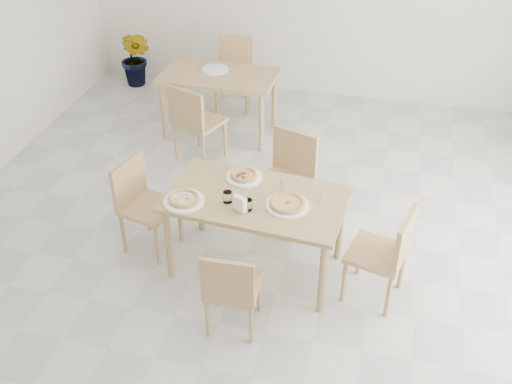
% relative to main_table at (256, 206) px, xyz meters
% --- Properties ---
extents(main_table, '(1.52, 0.94, 0.75)m').
position_rel_main_table_xyz_m(main_table, '(0.00, 0.00, 0.00)').
color(main_table, '#A38953').
rests_on(main_table, ground).
extents(chair_south, '(0.41, 0.41, 0.80)m').
position_rel_main_table_xyz_m(chair_south, '(-0.00, -0.76, -0.20)').
color(chair_south, tan).
rests_on(chair_south, ground).
extents(chair_north, '(0.58, 0.58, 0.92)m').
position_rel_main_table_xyz_m(chair_north, '(0.13, 0.75, -0.13)').
color(chair_north, tan).
rests_on(chair_north, ground).
extents(chair_west, '(0.52, 0.52, 0.87)m').
position_rel_main_table_xyz_m(chair_west, '(-1.06, 0.07, -0.16)').
color(chair_west, tan).
rests_on(chair_west, ground).
extents(chair_east, '(0.52, 0.52, 0.87)m').
position_rel_main_table_xyz_m(chair_east, '(1.09, -0.12, -0.16)').
color(chair_east, tan).
rests_on(chair_east, ground).
extents(plate_margherita, '(0.35, 0.35, 0.02)m').
position_rel_main_table_xyz_m(plate_margherita, '(0.27, -0.06, 0.09)').
color(plate_margherita, white).
rests_on(plate_margherita, main_table).
extents(plate_mushroom, '(0.33, 0.33, 0.02)m').
position_rel_main_table_xyz_m(plate_mushroom, '(-0.55, -0.20, 0.09)').
color(plate_mushroom, white).
rests_on(plate_mushroom, main_table).
extents(plate_pepperoni, '(0.31, 0.31, 0.02)m').
position_rel_main_table_xyz_m(plate_pepperoni, '(-0.17, 0.25, 0.09)').
color(plate_pepperoni, white).
rests_on(plate_pepperoni, main_table).
extents(pizza_margherita, '(0.33, 0.33, 0.03)m').
position_rel_main_table_xyz_m(pizza_margherita, '(0.27, -0.06, 0.12)').
color(pizza_margherita, '#E0B869').
rests_on(pizza_margherita, plate_margherita).
extents(pizza_mushroom, '(0.26, 0.26, 0.03)m').
position_rel_main_table_xyz_m(pizza_mushroom, '(-0.55, -0.20, 0.12)').
color(pizza_mushroom, '#E0B869').
rests_on(pizza_mushroom, plate_mushroom).
extents(pizza_pepperoni, '(0.23, 0.23, 0.03)m').
position_rel_main_table_xyz_m(pizza_pepperoni, '(-0.17, 0.25, 0.12)').
color(pizza_pepperoni, '#E0B869').
rests_on(pizza_pepperoni, plate_pepperoni).
extents(tumbler_a, '(0.07, 0.07, 0.10)m').
position_rel_main_table_xyz_m(tumbler_a, '(-0.21, -0.12, 0.13)').
color(tumbler_a, white).
rests_on(tumbler_a, main_table).
extents(tumbler_b, '(0.07, 0.07, 0.10)m').
position_rel_main_table_xyz_m(tumbler_b, '(-0.02, -0.18, 0.13)').
color(tumbler_b, white).
rests_on(tumbler_b, main_table).
extents(napkin_holder, '(0.13, 0.11, 0.13)m').
position_rel_main_table_xyz_m(napkin_holder, '(-0.08, -0.21, 0.15)').
color(napkin_holder, silver).
rests_on(napkin_holder, main_table).
extents(fork_a, '(0.02, 0.19, 0.01)m').
position_rel_main_table_xyz_m(fork_a, '(0.51, 0.13, 0.09)').
color(fork_a, silver).
rests_on(fork_a, main_table).
extents(fork_b, '(0.06, 0.16, 0.01)m').
position_rel_main_table_xyz_m(fork_b, '(0.18, 0.19, 0.09)').
color(fork_b, silver).
rests_on(fork_b, main_table).
extents(second_table, '(1.34, 0.79, 0.75)m').
position_rel_main_table_xyz_m(second_table, '(-1.00, 2.28, -0.01)').
color(second_table, tan).
rests_on(second_table, ground).
extents(chair_back_s, '(0.59, 0.59, 0.92)m').
position_rel_main_table_xyz_m(chair_back_s, '(-1.06, 1.55, -0.13)').
color(chair_back_s, tan).
rests_on(chair_back_s, ground).
extents(chair_back_n, '(0.49, 0.49, 0.90)m').
position_rel_main_table_xyz_m(chair_back_n, '(-1.02, 3.03, -0.14)').
color(chair_back_n, tan).
rests_on(chair_back_n, ground).
extents(plate_empty, '(0.32, 0.32, 0.02)m').
position_rel_main_table_xyz_m(plate_empty, '(-1.07, 2.38, 0.09)').
color(plate_empty, white).
rests_on(plate_empty, second_table).
extents(potted_plant, '(0.52, 0.46, 0.80)m').
position_rel_main_table_xyz_m(potted_plant, '(-2.49, 3.29, -0.27)').
color(potted_plant, '#256E21').
rests_on(potted_plant, ground).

